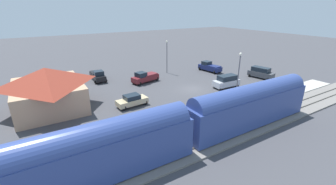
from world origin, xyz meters
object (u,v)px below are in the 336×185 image
Objects in this scene: sedan_tan at (132,100)px; suv_silver at (227,81)px; station_building at (48,88)px; suv_charcoal at (261,72)px; pedestrian_waiting_far at (232,101)px; pickup_navy at (210,67)px; light_pole_lot_center at (167,53)px; pickup_black at (98,75)px; pickup_maroon at (145,77)px; light_pole_near_platform at (239,70)px; pedestrian_on_platform at (260,93)px; passenger_train at (188,123)px.

sedan_tan is 0.93× the size of suv_silver.
station_building reaches higher than suv_charcoal.
pickup_navy is at bearing -32.22° from pedestrian_waiting_far.
pickup_black is at bearing 80.79° from light_pole_lot_center.
pickup_maroon is at bearing -77.05° from station_building.
pickup_maroon and pickup_navy have the same top height.
light_pole_near_platform is (-20.88, -15.83, 3.60)m from pickup_black.
pickup_black reaches higher than sedan_tan.
pickup_maroon is 0.78× the size of light_pole_near_platform.
pickup_maroon is (17.44, 5.07, -0.25)m from pedestrian_waiting_far.
pickup_maroon is at bearing 116.58° from light_pole_lot_center.
pedestrian_waiting_far is 0.30× the size of pickup_navy.
pickup_black is at bearing 38.05° from pedestrian_on_platform.
station_building is at bearing 96.16° from pickup_navy.
pickup_black is 15.00m from sedan_tan.
pedestrian_on_platform is at bearing -169.55° from light_pole_lot_center.
pickup_maroon is (17.49, 10.92, -0.25)m from pedestrian_on_platform.
suv_silver is (7.25, -6.14, -0.13)m from pedestrian_waiting_far.
light_pole_near_platform reaches higher than suv_silver.
pickup_maroon is 0.82× the size of light_pole_lot_center.
light_pole_lot_center is (13.17, 14.24, 3.29)m from suv_charcoal.
suv_silver is 0.71× the size of light_pole_lot_center.
passenger_train is 6.32× the size of pickup_navy.
light_pole_lot_center reaches higher than station_building.
sedan_tan is 24.02m from pickup_navy.
light_pole_near_platform is at bearing -175.58° from light_pole_lot_center.
passenger_train is 16.00m from light_pole_near_platform.
pickup_navy is at bearing -68.51° from sedan_tan.
light_pole_lot_center is (13.71, 4.16, 3.29)m from suv_silver.
pickup_black is 32.57m from suv_charcoal.
pedestrian_on_platform is at bearing 127.11° from suv_charcoal.
suv_silver is (-1.07, -17.70, 0.27)m from sedan_tan.
pickup_black is 0.95× the size of pickup_maroon.
passenger_train reaches higher than pickup_black.
pedestrian_on_platform is at bearing 163.94° from pickup_navy.
pedestrian_waiting_far is 18.17m from pickup_maroon.
pickup_maroon is 15.15m from suv_silver.
passenger_train reaches higher than sedan_tan.
suv_silver is at bearing -132.27° from pickup_maroon.
sedan_tan is at bearing 88.91° from suv_charcoal.
pedestrian_on_platform is 0.23× the size of light_pole_near_platform.
pickup_maroon is 15.87m from pickup_navy.
pickup_navy is at bearing -25.24° from suv_silver.
light_pole_near_platform reaches higher than pedestrian_waiting_far.
light_pole_lot_center reaches higher than sedan_tan.
light_pole_near_platform is 18.60m from light_pole_lot_center.
pedestrian_on_platform reaches higher than sedan_tan.
light_pole_near_platform is at bearing -150.56° from pickup_maroon.
pickup_navy is at bearing -104.89° from pickup_black.
pedestrian_waiting_far is at bearing 89.57° from pedestrian_on_platform.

